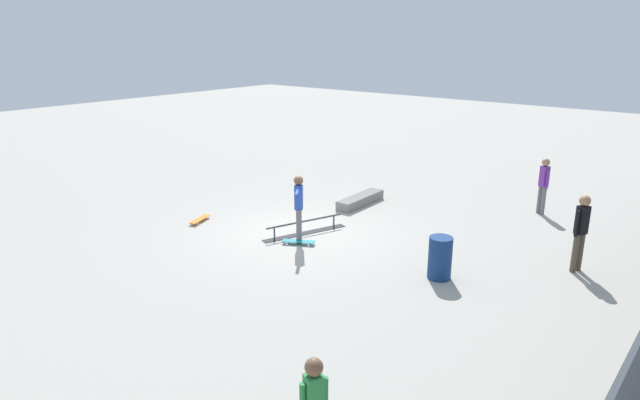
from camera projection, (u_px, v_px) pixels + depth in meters
name	position (u px, v px, depth m)	size (l,w,h in m)	color
ground_plane	(297.00, 234.00, 14.34)	(60.00, 60.00, 0.00)	#ADA89E
grind_rail	(305.00, 228.00, 14.34)	(2.32, 1.01, 0.36)	black
skate_ledge	(360.00, 200.00, 16.74)	(1.94, 0.45, 0.28)	gray
skater_main	(299.00, 204.00, 13.53)	(1.15, 0.87, 1.70)	slate
skateboard_main	(299.00, 241.00, 13.63)	(0.56, 0.80, 0.09)	teal
bystander_purple_shirt	(543.00, 183.00, 15.69)	(0.27, 0.34, 1.62)	slate
bystander_black_shirt	(581.00, 229.00, 11.85)	(0.39, 0.27, 1.72)	brown
loose_skateboard_orange	(200.00, 219.00, 15.24)	(0.82, 0.45, 0.09)	orange
trash_bin	(440.00, 258.00, 11.66)	(0.50, 0.50, 0.92)	navy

